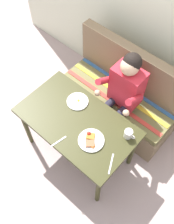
{
  "coord_description": "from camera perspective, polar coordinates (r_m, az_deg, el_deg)",
  "views": [
    {
      "loc": [
        0.96,
        -0.92,
        2.97
      ],
      "look_at": [
        0.0,
        0.15,
        0.72
      ],
      "focal_mm": 41.98,
      "sensor_mm": 36.0,
      "label": 1
    }
  ],
  "objects": [
    {
      "name": "couch",
      "position": [
        3.27,
        7.18,
        3.09
      ],
      "size": [
        1.44,
        0.56,
        1.0
      ],
      "color": "#766147",
      "rests_on": "ground"
    },
    {
      "name": "ground_plane",
      "position": [
        3.25,
        -1.78,
        -8.53
      ],
      "size": [
        8.0,
        8.0,
        0.0
      ],
      "primitive_type": "plane",
      "color": "#B19A96"
    },
    {
      "name": "back_wall",
      "position": [
        2.92,
        15.8,
        20.41
      ],
      "size": [
        4.4,
        0.1,
        2.6
      ],
      "primitive_type": "cube",
      "color": "beige",
      "rests_on": "ground"
    },
    {
      "name": "table",
      "position": [
        2.67,
        -2.14,
        -2.86
      ],
      "size": [
        1.2,
        0.7,
        0.73
      ],
      "color": "#333217",
      "rests_on": "ground"
    },
    {
      "name": "plate_eggs",
      "position": [
        2.72,
        -2.07,
        2.34
      ],
      "size": [
        0.23,
        0.23,
        0.04
      ],
      "color": "white",
      "rests_on": "table"
    },
    {
      "name": "fork",
      "position": [
        2.51,
        -6.18,
        -6.36
      ],
      "size": [
        0.04,
        0.17,
        0.0
      ],
      "primitive_type": "cube",
      "rotation": [
        0.0,
        0.0,
        -0.18
      ],
      "color": "silver",
      "rests_on": "table"
    },
    {
      "name": "plate_breakfast",
      "position": [
        2.48,
        0.87,
        -6.16
      ],
      "size": [
        0.25,
        0.25,
        0.05
      ],
      "color": "white",
      "rests_on": "table"
    },
    {
      "name": "person",
      "position": [
        2.82,
        7.76,
        4.52
      ],
      "size": [
        0.45,
        0.61,
        1.21
      ],
      "color": "red",
      "rests_on": "ground"
    },
    {
      "name": "coffee_mug",
      "position": [
        2.5,
        9.02,
        -4.73
      ],
      "size": [
        0.12,
        0.08,
        0.09
      ],
      "color": "white",
      "rests_on": "table"
    },
    {
      "name": "knife",
      "position": [
        2.41,
        5.25,
        -11.15
      ],
      "size": [
        0.1,
        0.18,
        0.0
      ],
      "primitive_type": "cube",
      "rotation": [
        0.0,
        0.0,
        0.47
      ],
      "color": "silver",
      "rests_on": "table"
    }
  ]
}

